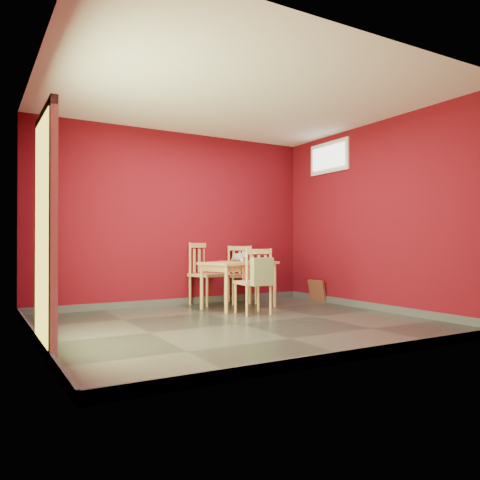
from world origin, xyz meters
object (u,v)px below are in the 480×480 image
chair_far_right (242,274)px  cat (239,256)px  tote_bag (262,272)px  dining_table (239,268)px  chair_far_left (206,273)px  chair_near (254,281)px  picture_frame (317,291)px

chair_far_right → cat: size_ratio=2.53×
chair_far_right → tote_bag: 1.47m
dining_table → chair_far_left: (-0.24, 0.64, -0.10)m
cat → chair_near: bearing=-130.8°
chair_far_right → cat: bearing=-123.0°
dining_table → cat: 0.18m
chair_near → chair_far_left: bearing=95.5°
chair_far_right → tote_bag: chair_far_right is taller
picture_frame → chair_far_left: bearing=161.8°
cat → tote_bag: bearing=-128.7°
chair_far_left → tote_bag: (0.11, -1.47, 0.09)m
chair_far_left → chair_far_right: 0.61m
chair_far_right → chair_near: size_ratio=1.04×
chair_near → cat: chair_near is taller
tote_bag → cat: (0.13, 0.82, 0.19)m
chair_far_left → cat: size_ratio=2.67×
chair_far_left → chair_near: chair_far_left is taller
picture_frame → tote_bag: bearing=-151.6°
tote_bag → picture_frame: bearing=28.4°
dining_table → picture_frame: 1.59m
chair_near → picture_frame: bearing=22.5°
chair_far_left → cat: (0.24, -0.65, 0.28)m
dining_table → cat: cat is taller
chair_near → cat: bearing=79.1°
chair_far_right → cat: (-0.36, -0.56, 0.31)m
chair_far_right → chair_near: chair_far_right is taller
tote_bag → chair_far_left: bearing=94.3°
dining_table → chair_near: bearing=-100.6°
dining_table → picture_frame: (1.53, 0.06, -0.42)m
chair_near → tote_bag: bearing=-93.0°
cat → dining_table: bearing=65.0°
dining_table → picture_frame: dining_table is taller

